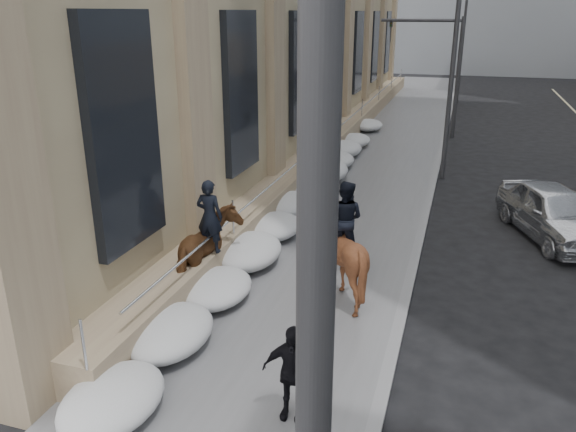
{
  "coord_description": "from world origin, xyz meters",
  "views": [
    {
      "loc": [
        3.45,
        -8.18,
        6.2
      ],
      "look_at": [
        -0.23,
        3.6,
        1.7
      ],
      "focal_mm": 35.0,
      "sensor_mm": 36.0,
      "label": 1
    }
  ],
  "objects_px": {
    "mounted_horse_right": "(342,250)",
    "car_silver": "(554,212)",
    "mounted_horse_left": "(208,248)",
    "pedestrian": "(292,372)"
  },
  "relations": [
    {
      "from": "mounted_horse_left",
      "to": "pedestrian",
      "type": "distance_m",
      "value": 4.89
    },
    {
      "from": "mounted_horse_left",
      "to": "car_silver",
      "type": "height_order",
      "value": "mounted_horse_left"
    },
    {
      "from": "mounted_horse_left",
      "to": "mounted_horse_right",
      "type": "height_order",
      "value": "mounted_horse_right"
    },
    {
      "from": "mounted_horse_right",
      "to": "car_silver",
      "type": "height_order",
      "value": "mounted_horse_right"
    },
    {
      "from": "mounted_horse_left",
      "to": "pedestrian",
      "type": "relative_size",
      "value": 1.58
    },
    {
      "from": "mounted_horse_right",
      "to": "car_silver",
      "type": "relative_size",
      "value": 0.58
    },
    {
      "from": "mounted_horse_right",
      "to": "mounted_horse_left",
      "type": "bearing_deg",
      "value": 15.5
    },
    {
      "from": "mounted_horse_right",
      "to": "pedestrian",
      "type": "relative_size",
      "value": 1.64
    },
    {
      "from": "mounted_horse_left",
      "to": "mounted_horse_right",
      "type": "distance_m",
      "value": 3.06
    },
    {
      "from": "mounted_horse_left",
      "to": "pedestrian",
      "type": "bearing_deg",
      "value": 131.21
    }
  ]
}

